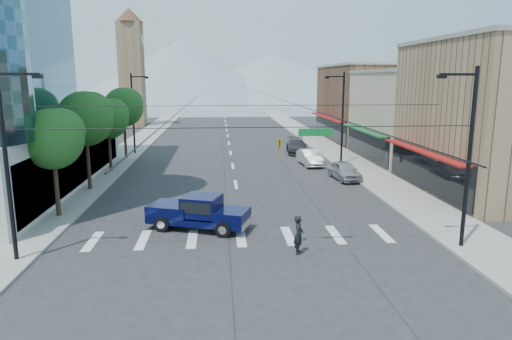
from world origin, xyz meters
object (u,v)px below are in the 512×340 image
object	(u,v)px
pickup_truck	(198,212)
parked_car_far	(297,146)
parked_car_near	(344,171)
pedestrian	(299,235)
parked_car_mid	(310,158)

from	to	relation	value
pickup_truck	parked_car_far	bearing A→B (deg)	88.51
parked_car_near	parked_car_far	xyz separation A→B (m)	(-1.65, 14.22, 0.03)
pedestrian	parked_car_mid	bearing A→B (deg)	3.90
pickup_truck	parked_car_mid	size ratio (longest dim) A/B	1.31
pedestrian	parked_car_mid	xyz separation A→B (m)	(5.10, 22.84, -0.20)
pedestrian	parked_car_mid	world-z (taller)	pedestrian
parked_car_mid	parked_car_far	xyz separation A→B (m)	(0.00, 7.59, 0.03)
pedestrian	parked_car_far	distance (m)	30.85
parked_car_near	pickup_truck	bearing A→B (deg)	-140.10
parked_car_far	parked_car_mid	bearing A→B (deg)	-84.89
parked_car_near	parked_car_mid	xyz separation A→B (m)	(-1.65, 6.63, -0.00)
parked_car_far	parked_car_near	bearing A→B (deg)	-78.29
parked_car_near	parked_car_far	bearing A→B (deg)	90.85
pickup_truck	parked_car_far	size ratio (longest dim) A/B	1.11
pickup_truck	parked_car_near	distance (m)	16.85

